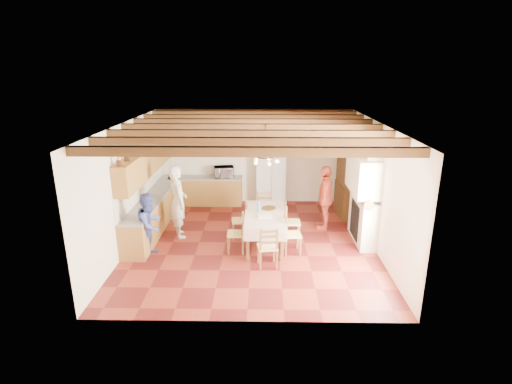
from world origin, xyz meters
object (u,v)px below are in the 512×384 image
chair_left_far (240,220)px  chair_left_near (236,233)px  person_man (178,202)px  person_woman_red (325,198)px  chair_right_far (292,221)px  chair_end_far (265,210)px  dining_table (265,216)px  person_woman_blue (150,225)px  microwave (224,172)px  chair_end_near (267,246)px  refrigerator (272,176)px  chair_right_near (292,234)px  hutch (348,180)px

chair_left_far → chair_left_near: bearing=-9.7°
person_man → person_woman_red: bearing=-103.8°
chair_right_far → chair_end_far: 1.07m
person_man → chair_left_near: bearing=-142.9°
chair_right_far → person_man: (-2.93, 0.15, 0.47)m
dining_table → person_woman_blue: 2.74m
chair_end_far → person_woman_red: (1.61, -0.09, 0.40)m
chair_left_near → microwave: (-0.58, 3.44, 0.59)m
chair_left_far → person_man: (-1.58, 0.06, 0.47)m
chair_end_near → person_man: (-2.28, 1.62, 0.47)m
refrigerator → microwave: refrigerator is taller
chair_left_near → chair_right_near: size_ratio=1.00×
dining_table → chair_left_near: (-0.70, -0.41, -0.27)m
dining_table → chair_left_far: chair_left_far is taller
hutch → chair_left_far: hutch is taller
hutch → person_man: 4.91m
chair_left_far → microwave: microwave is taller
refrigerator → microwave: size_ratio=3.00×
person_man → person_woman_blue: 1.22m
chair_right_far → person_woman_blue: 3.51m
microwave → refrigerator: bearing=-5.9°
chair_left_near → chair_right_far: size_ratio=1.00×
person_woman_blue → person_man: bearing=-2.4°
chair_right_near → chair_end_near: same height
chair_left_far → chair_end_near: 1.71m
chair_end_far → microwave: (-1.29, 1.88, 0.59)m
chair_end_near → person_woman_red: (1.57, 2.20, 0.40)m
chair_left_near → chair_end_far: bearing=154.1°
refrigerator → person_man: bearing=-128.8°
person_woman_blue → chair_end_near: bearing=-81.6°
chair_left_far → person_woman_blue: (-2.02, -1.06, 0.28)m
dining_table → person_woman_red: size_ratio=1.08×
chair_right_far → person_man: 2.97m
dining_table → person_man: (-2.23, 0.49, 0.20)m
chair_right_far → person_woman_red: person_woman_red is taller
chair_right_near → microwave: 4.01m
chair_right_far → person_woman_blue: (-3.36, -0.97, 0.28)m
dining_table → chair_right_far: 0.82m
dining_table → chair_right_far: bearing=25.6°
chair_right_far → chair_left_near: bearing=117.9°
hutch → microwave: (-3.70, 0.96, -0.02)m
chair_end_near → chair_right_far: bearing=-122.5°
chair_left_far → person_woman_red: person_woman_red is taller
chair_left_near → chair_left_far: 0.84m
hutch → chair_left_near: (-3.12, -2.48, -0.60)m
chair_end_far → microwave: bearing=119.5°
chair_left_far → chair_right_far: same height
chair_right_far → chair_right_near: bearing=175.6°
microwave → person_man: bearing=-121.0°
chair_end_near → person_woman_red: 2.73m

